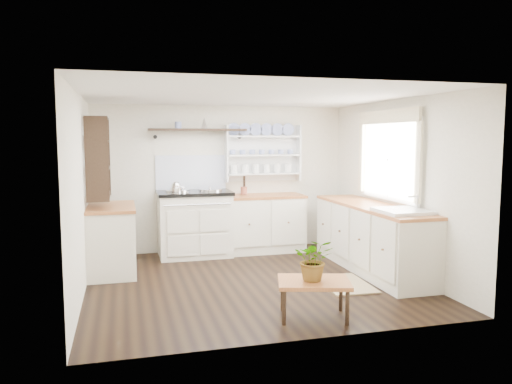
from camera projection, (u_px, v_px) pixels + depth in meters
floor at (252, 281)px, 6.27m from camera, size 4.00×3.80×0.01m
wall_back at (222, 178)px, 7.97m from camera, size 4.00×0.02×2.30m
wall_right at (396, 186)px, 6.66m from camera, size 0.02×3.80×2.30m
wall_left at (81, 195)px, 5.64m from camera, size 0.02×3.80×2.30m
ceiling at (252, 96)px, 6.03m from camera, size 4.00×3.80×0.01m
window at (388, 155)px, 6.75m from camera, size 0.08×1.55×1.22m
aga_cooker at (194, 223)px, 7.60m from camera, size 1.11×0.77×1.02m
back_cabinets at (263, 222)px, 7.91m from camera, size 1.27×0.63×0.90m
right_cabinets at (371, 237)px, 6.76m from camera, size 0.62×2.43×0.90m
belfast_sink at (402, 221)px, 6.00m from camera, size 0.55×0.60×0.45m
left_cabinets at (112, 238)px, 6.65m from camera, size 0.62×1.13×0.90m
plate_rack at (262, 153)px, 8.06m from camera, size 1.20×0.22×0.90m
high_shelf at (198, 131)px, 7.67m from camera, size 1.50×0.29×0.16m
left_shelving at (98, 157)px, 6.50m from camera, size 0.28×0.80×1.05m
kettle at (176, 189)px, 7.35m from camera, size 0.18×0.18×0.22m
utensil_crock at (244, 191)px, 7.86m from camera, size 0.10×0.10×0.12m
center_table at (314, 285)px, 4.96m from camera, size 0.82×0.68×0.38m
potted_plant at (314, 259)px, 4.93m from camera, size 0.47×0.44×0.43m
floor_rug at (345, 284)px, 6.12m from camera, size 0.59×0.87×0.02m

